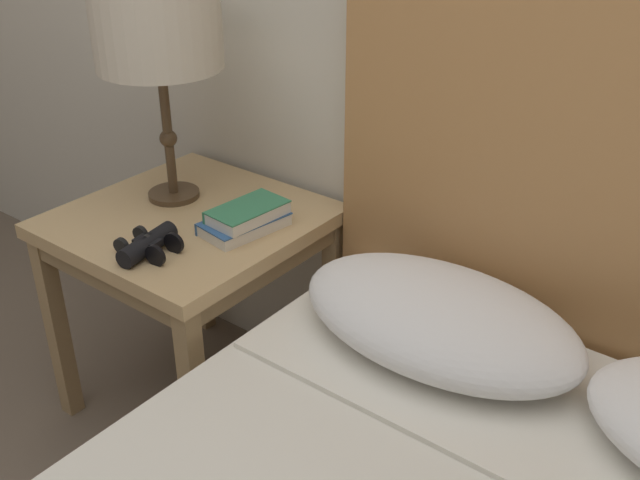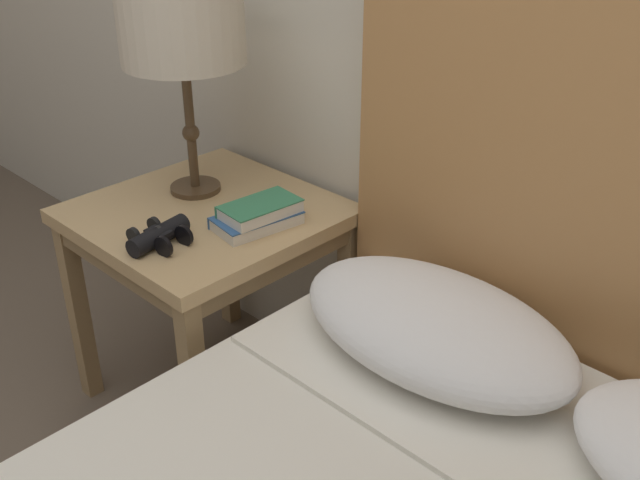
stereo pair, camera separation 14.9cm
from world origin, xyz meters
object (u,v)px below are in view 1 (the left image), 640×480
object	(u,v)px
nightstand	(191,242)
book_stacked_on_top	(247,212)
table_lamp	(157,31)
book_on_nightstand	(244,224)
binoculars_pair	(148,244)

from	to	relation	value
nightstand	book_stacked_on_top	world-z (taller)	book_stacked_on_top
table_lamp	book_stacked_on_top	bearing A→B (deg)	-3.70
nightstand	book_on_nightstand	xyz separation A→B (m)	(0.16, 0.03, 0.09)
book_on_nightstand	binoculars_pair	bearing A→B (deg)	-112.89
table_lamp	book_on_nightstand	xyz separation A→B (m)	(0.27, -0.02, -0.40)
nightstand	table_lamp	xyz separation A→B (m)	(-0.11, 0.05, 0.50)
nightstand	binoculars_pair	world-z (taller)	binoculars_pair
nightstand	book_on_nightstand	world-z (taller)	book_on_nightstand
table_lamp	binoculars_pair	bearing A→B (deg)	-53.14
book_on_nightstand	book_stacked_on_top	bearing A→B (deg)	47.86
book_on_nightstand	binoculars_pair	xyz separation A→B (m)	(-0.09, -0.21, 0.01)
book_stacked_on_top	table_lamp	bearing A→B (deg)	176.30
book_on_nightstand	book_stacked_on_top	xyz separation A→B (m)	(0.01, 0.01, 0.03)
nightstand	book_stacked_on_top	xyz separation A→B (m)	(0.17, 0.03, 0.12)
book_on_nightstand	table_lamp	bearing A→B (deg)	174.82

